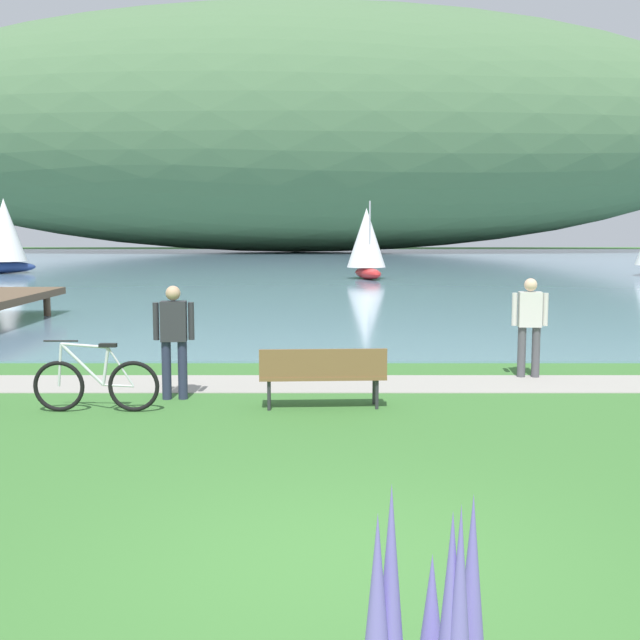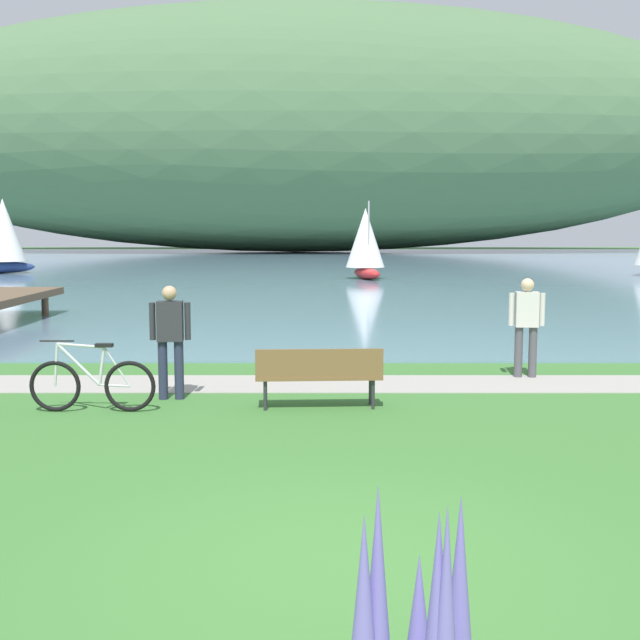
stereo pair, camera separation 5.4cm
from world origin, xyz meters
The scene contains 10 objects.
ground_plane centered at (0.00, 0.00, 0.00)m, with size 200.00×200.00×0.00m, color #3D7533.
bay_water centered at (0.00, 49.19, 0.02)m, with size 180.00×80.00×0.04m, color #6B8EA8.
distant_hillside centered at (-2.65, 79.03, 12.54)m, with size 94.50×28.00×25.00m, color #4C7047.
shoreline_path centered at (0.00, 7.12, 0.01)m, with size 60.00×1.50×0.01m, color #A39E93.
park_bench_near_camera centered at (-0.14, 5.32, 0.52)m, with size 1.82×0.57×0.88m.
bicycle_leaning_near_bench centered at (-3.31, 5.12, 0.40)m, with size 1.77×0.10×1.01m.
person_at_shoreline centered at (3.41, 7.71, 0.98)m, with size 0.61×0.25×1.71m.
person_on_the_grass centered at (-2.36, 5.95, 0.98)m, with size 0.61×0.24×1.71m.
sailboat_nearest_to_shore centered at (-17.60, 38.82, 2.16)m, with size 3.94×3.01×4.50m.
sailboat_mid_bay centered at (2.13, 34.20, 1.83)m, with size 2.32×3.37×3.81m.
Camera 1 is at (-0.18, -6.03, 2.57)m, focal length 45.54 mm.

